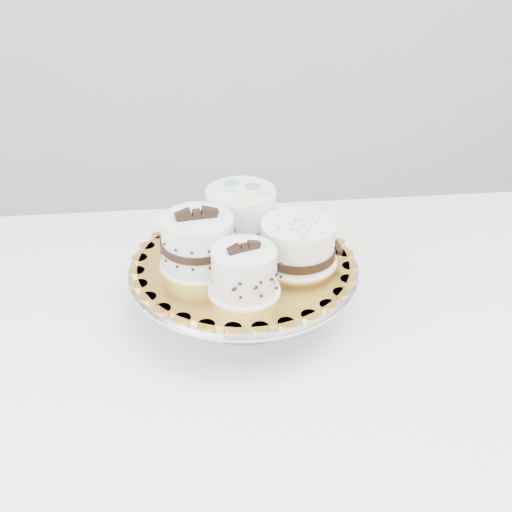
{
  "coord_description": "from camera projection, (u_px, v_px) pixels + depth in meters",
  "views": [
    {
      "loc": [
        -0.04,
        -0.57,
        1.38
      ],
      "look_at": [
        0.09,
        0.23,
        0.86
      ],
      "focal_mm": 45.0,
      "sensor_mm": 36.0,
      "label": 1
    }
  ],
  "objects": [
    {
      "name": "cake_ribbon",
      "position": [
        298.0,
        243.0,
        0.96
      ],
      "size": [
        0.14,
        0.13,
        0.07
      ],
      "rotation": [
        0.0,
        0.0,
        0.24
      ],
      "color": "white",
      "rests_on": "cake_board"
    },
    {
      "name": "cake_board",
      "position": [
        244.0,
        263.0,
        0.98
      ],
      "size": [
        0.43,
        0.43,
        0.0
      ],
      "primitive_type": "cylinder",
      "rotation": [
        0.0,
        0.0,
        0.43
      ],
      "color": "gold",
      "rests_on": "cake_stand"
    },
    {
      "name": "cake_dots",
      "position": [
        241.0,
        213.0,
        1.02
      ],
      "size": [
        0.14,
        0.14,
        0.08
      ],
      "rotation": [
        0.0,
        0.0,
        -0.38
      ],
      "color": "white",
      "rests_on": "cake_board"
    },
    {
      "name": "cake_stand",
      "position": [
        244.0,
        280.0,
        0.99
      ],
      "size": [
        0.35,
        0.35,
        0.09
      ],
      "color": "gray",
      "rests_on": "table"
    },
    {
      "name": "cake_swirl",
      "position": [
        244.0,
        272.0,
        0.89
      ],
      "size": [
        0.11,
        0.11,
        0.08
      ],
      "rotation": [
        0.0,
        0.0,
        0.29
      ],
      "color": "white",
      "rests_on": "cake_board"
    },
    {
      "name": "table",
      "position": [
        285.0,
        363.0,
        1.04
      ],
      "size": [
        1.29,
        0.89,
        0.75
      ],
      "rotation": [
        0.0,
        0.0,
        -0.05
      ],
      "color": "white",
      "rests_on": "floor"
    },
    {
      "name": "cake_banded",
      "position": [
        198.0,
        243.0,
        0.95
      ],
      "size": [
        0.12,
        0.12,
        0.1
      ],
      "rotation": [
        0.0,
        0.0,
        0.08
      ],
      "color": "white",
      "rests_on": "cake_board"
    }
  ]
}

